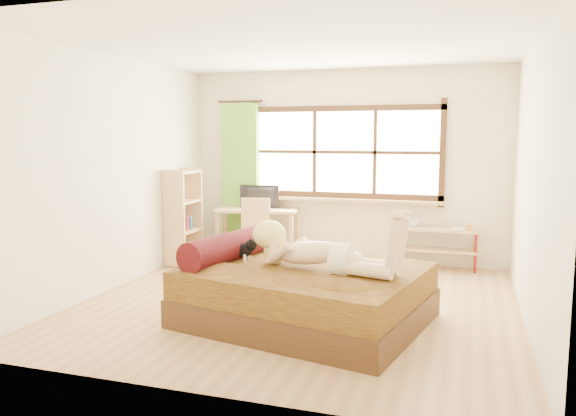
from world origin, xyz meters
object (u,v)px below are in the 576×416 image
(chair, at_px, (254,228))
(bookshelf, at_px, (183,216))
(bed, at_px, (301,291))
(pipe_shelf, at_px, (437,239))
(kitten, at_px, (240,247))
(woman, at_px, (320,236))
(desk, at_px, (257,215))

(chair, relative_size, bookshelf, 0.69)
(bed, relative_size, pipe_shelf, 2.20)
(bed, relative_size, kitten, 7.63)
(kitten, bearing_deg, bed, 4.43)
(chair, bearing_deg, woman, -63.46)
(kitten, relative_size, desk, 0.26)
(pipe_shelf, bearing_deg, kitten, -124.88)
(woman, relative_size, pipe_shelf, 1.34)
(bookshelf, bearing_deg, chair, 14.59)
(kitten, xyz_separation_m, bookshelf, (-1.59, 1.76, 0.01))
(bed, distance_m, woman, 0.60)
(chair, height_order, bookshelf, bookshelf)
(bed, bearing_deg, chair, 133.78)
(desk, relative_size, pipe_shelf, 1.11)
(desk, height_order, pipe_shelf, desk)
(woman, bearing_deg, desk, 134.18)
(desk, xyz_separation_m, bookshelf, (-0.87, -0.63, 0.04))
(woman, relative_size, chair, 1.63)
(desk, bearing_deg, chair, -84.77)
(woman, distance_m, desk, 3.01)
(kitten, xyz_separation_m, desk, (-0.73, 2.39, -0.03))
(woman, height_order, desk, woman)
(bookshelf, bearing_deg, desk, 35.23)
(woman, xyz_separation_m, pipe_shelf, (0.93, 2.66, -0.45))
(bed, bearing_deg, desk, 131.40)
(woman, xyz_separation_m, bookshelf, (-2.46, 1.91, -0.18))
(woman, xyz_separation_m, desk, (-1.60, 2.54, -0.22))
(kitten, height_order, desk, kitten)
(kitten, height_order, pipe_shelf, kitten)
(kitten, height_order, chair, chair)
(chair, height_order, pipe_shelf, chair)
(bed, distance_m, bookshelf, 2.95)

